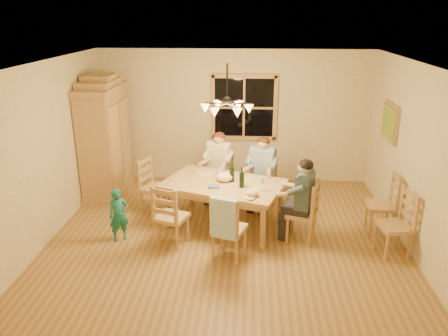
# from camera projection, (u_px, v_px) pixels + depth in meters

# --- Properties ---
(floor) EXTENTS (5.50, 5.50, 0.00)m
(floor) POSITION_uv_depth(u_px,v_px,m) (227.00, 234.00, 7.02)
(floor) COLOR olive
(floor) RESTS_ON ground
(ceiling) EXTENTS (5.50, 5.00, 0.02)m
(ceiling) POSITION_uv_depth(u_px,v_px,m) (227.00, 63.00, 6.10)
(ceiling) COLOR white
(ceiling) RESTS_ON wall_back
(wall_back) EXTENTS (5.50, 0.02, 2.70)m
(wall_back) POSITION_uv_depth(u_px,v_px,m) (234.00, 117.00, 8.91)
(wall_back) COLOR #C6B38C
(wall_back) RESTS_ON floor
(wall_left) EXTENTS (0.02, 5.00, 2.70)m
(wall_left) POSITION_uv_depth(u_px,v_px,m) (49.00, 151.00, 6.73)
(wall_left) COLOR #C6B38C
(wall_left) RESTS_ON floor
(wall_right) EXTENTS (0.02, 5.00, 2.70)m
(wall_right) POSITION_uv_depth(u_px,v_px,m) (414.00, 158.00, 6.39)
(wall_right) COLOR #C6B38C
(wall_right) RESTS_ON floor
(window) EXTENTS (1.30, 0.06, 1.30)m
(window) POSITION_uv_depth(u_px,v_px,m) (244.00, 108.00, 8.80)
(window) COLOR black
(window) RESTS_ON wall_back
(painting) EXTENTS (0.06, 0.78, 0.64)m
(painting) POSITION_uv_depth(u_px,v_px,m) (390.00, 122.00, 7.44)
(painting) COLOR #A47E47
(painting) RESTS_ON wall_right
(chandelier) EXTENTS (0.77, 0.68, 0.71)m
(chandelier) POSITION_uv_depth(u_px,v_px,m) (227.00, 107.00, 6.32)
(chandelier) COLOR black
(chandelier) RESTS_ON ceiling
(armoire) EXTENTS (0.66, 1.40, 2.30)m
(armoire) POSITION_uv_depth(u_px,v_px,m) (105.00, 141.00, 8.31)
(armoire) COLOR #A47E47
(armoire) RESTS_ON floor
(dining_table) EXTENTS (2.16, 1.72, 0.76)m
(dining_table) POSITION_uv_depth(u_px,v_px,m) (223.00, 188.00, 7.11)
(dining_table) COLOR tan
(dining_table) RESTS_ON floor
(chair_far_left) EXTENTS (0.55, 0.54, 0.99)m
(chair_far_left) POSITION_uv_depth(u_px,v_px,m) (219.00, 185.00, 8.18)
(chair_far_left) COLOR #AD7D4C
(chair_far_left) RESTS_ON floor
(chair_far_right) EXTENTS (0.55, 0.54, 0.99)m
(chair_far_right) POSITION_uv_depth(u_px,v_px,m) (262.00, 192.00, 7.87)
(chair_far_right) COLOR #AD7D4C
(chair_far_right) RESTS_ON floor
(chair_near_left) EXTENTS (0.55, 0.54, 0.99)m
(chair_near_left) POSITION_uv_depth(u_px,v_px,m) (172.00, 226.00, 6.64)
(chair_near_left) COLOR #AD7D4C
(chair_near_left) RESTS_ON floor
(chair_near_right) EXTENTS (0.55, 0.54, 0.99)m
(chair_near_right) POSITION_uv_depth(u_px,v_px,m) (229.00, 238.00, 6.29)
(chair_near_right) COLOR #AD7D4C
(chair_near_right) RESTS_ON floor
(chair_end_left) EXTENTS (0.54, 0.55, 0.99)m
(chair_end_left) POSITION_uv_depth(u_px,v_px,m) (156.00, 196.00, 7.72)
(chair_end_left) COLOR #AD7D4C
(chair_end_left) RESTS_ON floor
(chair_end_right) EXTENTS (0.54, 0.55, 0.99)m
(chair_end_right) POSITION_uv_depth(u_px,v_px,m) (301.00, 222.00, 6.75)
(chair_end_right) COLOR #AD7D4C
(chair_end_right) RESTS_ON floor
(adult_woman) EXTENTS (0.50, 0.52, 0.87)m
(adult_woman) POSITION_uv_depth(u_px,v_px,m) (219.00, 158.00, 8.00)
(adult_woman) COLOR beige
(adult_woman) RESTS_ON floor
(adult_plaid_man) EXTENTS (0.50, 0.52, 0.87)m
(adult_plaid_man) POSITION_uv_depth(u_px,v_px,m) (262.00, 164.00, 7.69)
(adult_plaid_man) COLOR #2D577D
(adult_plaid_man) RESTS_ON floor
(adult_slate_man) EXTENTS (0.52, 0.50, 0.87)m
(adult_slate_man) POSITION_uv_depth(u_px,v_px,m) (303.00, 190.00, 6.57)
(adult_slate_man) COLOR #3D4F62
(adult_slate_man) RESTS_ON floor
(towel) EXTENTS (0.39, 0.22, 0.58)m
(towel) POSITION_uv_depth(u_px,v_px,m) (224.00, 218.00, 5.99)
(towel) COLOR #A6CAE1
(towel) RESTS_ON chair_near_right
(wine_bottle_a) EXTENTS (0.08, 0.08, 0.33)m
(wine_bottle_a) POSITION_uv_depth(u_px,v_px,m) (232.00, 172.00, 7.07)
(wine_bottle_a) COLOR black
(wine_bottle_a) RESTS_ON dining_table
(wine_bottle_b) EXTENTS (0.08, 0.08, 0.33)m
(wine_bottle_b) POSITION_uv_depth(u_px,v_px,m) (242.00, 177.00, 6.84)
(wine_bottle_b) COLOR black
(wine_bottle_b) RESTS_ON dining_table
(plate_woman) EXTENTS (0.26, 0.26, 0.02)m
(plate_woman) POSITION_uv_depth(u_px,v_px,m) (205.00, 173.00, 7.49)
(plate_woman) COLOR white
(plate_woman) RESTS_ON dining_table
(plate_plaid) EXTENTS (0.26, 0.26, 0.02)m
(plate_plaid) POSITION_uv_depth(u_px,v_px,m) (252.00, 179.00, 7.23)
(plate_plaid) COLOR white
(plate_plaid) RESTS_ON dining_table
(plate_slate) EXTENTS (0.26, 0.26, 0.02)m
(plate_slate) POSITION_uv_depth(u_px,v_px,m) (262.00, 188.00, 6.83)
(plate_slate) COLOR white
(plate_slate) RESTS_ON dining_table
(wine_glass_a) EXTENTS (0.06, 0.06, 0.14)m
(wine_glass_a) POSITION_uv_depth(u_px,v_px,m) (220.00, 172.00, 7.36)
(wine_glass_a) COLOR silver
(wine_glass_a) RESTS_ON dining_table
(wine_glass_b) EXTENTS (0.06, 0.06, 0.14)m
(wine_glass_b) POSITION_uv_depth(u_px,v_px,m) (262.00, 182.00, 6.93)
(wine_glass_b) COLOR silver
(wine_glass_b) RESTS_ON dining_table
(cap) EXTENTS (0.20, 0.20, 0.11)m
(cap) POSITION_uv_depth(u_px,v_px,m) (252.00, 193.00, 6.55)
(cap) COLOR #D8B290
(cap) RESTS_ON dining_table
(napkin) EXTENTS (0.22, 0.19, 0.03)m
(napkin) POSITION_uv_depth(u_px,v_px,m) (214.00, 186.00, 6.89)
(napkin) COLOR #516395
(napkin) RESTS_ON dining_table
(cloth_bundle) EXTENTS (0.28, 0.22, 0.15)m
(cloth_bundle) POSITION_uv_depth(u_px,v_px,m) (225.00, 177.00, 7.11)
(cloth_bundle) COLOR beige
(cloth_bundle) RESTS_ON dining_table
(child) EXTENTS (0.37, 0.34, 0.85)m
(child) POSITION_uv_depth(u_px,v_px,m) (119.00, 215.00, 6.71)
(child) COLOR #197473
(child) RESTS_ON floor
(chair_spare_front) EXTENTS (0.50, 0.51, 0.99)m
(chair_spare_front) POSITION_uv_depth(u_px,v_px,m) (393.00, 236.00, 6.35)
(chair_spare_front) COLOR #AD7D4C
(chair_spare_front) RESTS_ON floor
(chair_spare_back) EXTENTS (0.44, 0.46, 0.99)m
(chair_spare_back) POSITION_uv_depth(u_px,v_px,m) (380.00, 214.00, 7.01)
(chair_spare_back) COLOR #AD7D4C
(chair_spare_back) RESTS_ON floor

